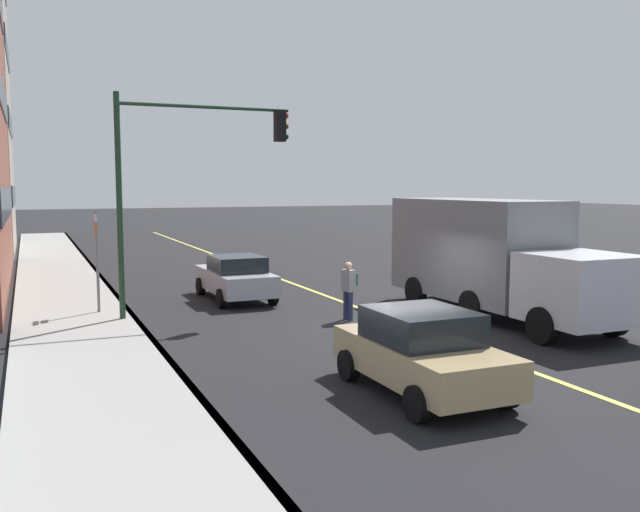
% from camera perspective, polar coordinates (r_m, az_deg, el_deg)
% --- Properties ---
extents(ground, '(200.00, 200.00, 0.00)m').
position_cam_1_polar(ground, '(18.70, 7.15, -5.76)').
color(ground, black).
extents(sidewalk_slab, '(80.00, 3.18, 0.15)m').
position_cam_1_polar(sidewalk_slab, '(16.25, -18.87, -7.54)').
color(sidewalk_slab, gray).
rests_on(sidewalk_slab, ground).
extents(curb_edge, '(80.00, 0.16, 0.15)m').
position_cam_1_polar(curb_edge, '(16.42, -13.56, -7.25)').
color(curb_edge, slate).
rests_on(curb_edge, ground).
extents(lane_stripe_center, '(80.00, 0.16, 0.01)m').
position_cam_1_polar(lane_stripe_center, '(18.70, 7.16, -5.74)').
color(lane_stripe_center, '#D8CC4C').
rests_on(lane_stripe_center, ground).
extents(car_silver, '(4.18, 1.89, 1.48)m').
position_cam_1_polar(car_silver, '(22.71, -7.05, -1.76)').
color(car_silver, '#A8AAB2').
rests_on(car_silver, ground).
extents(car_tan, '(3.88, 1.94, 1.53)m').
position_cam_1_polar(car_tan, '(12.62, 8.49, -7.85)').
color(car_tan, tan).
rests_on(car_tan, ground).
extents(truck_gray, '(8.42, 2.52, 3.35)m').
position_cam_1_polar(truck_gray, '(20.32, 14.09, 0.04)').
color(truck_gray, silver).
rests_on(truck_gray, ground).
extents(pedestrian_with_backpack, '(0.43, 0.42, 1.64)m').
position_cam_1_polar(pedestrian_with_backpack, '(19.14, 2.41, -2.54)').
color(pedestrian_with_backpack, '#262D4C').
rests_on(pedestrian_with_backpack, ground).
extents(traffic_light_mast, '(0.28, 4.94, 6.24)m').
position_cam_1_polar(traffic_light_mast, '(19.47, -11.10, 7.38)').
color(traffic_light_mast, '#1E3823').
rests_on(traffic_light_mast, ground).
extents(street_sign_post, '(0.60, 0.08, 3.05)m').
position_cam_1_polar(street_sign_post, '(20.49, -18.09, 0.08)').
color(street_sign_post, slate).
rests_on(street_sign_post, ground).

